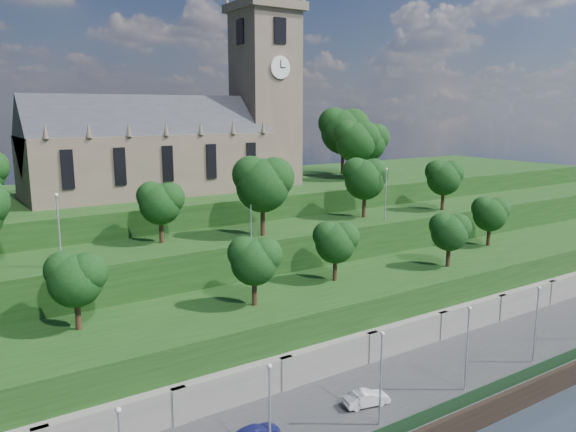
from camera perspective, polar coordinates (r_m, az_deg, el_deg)
promenade at (r=51.21m, az=8.17°, el=-18.85°), size 160.00×12.00×2.00m
fence at (r=47.08m, az=12.83°, el=-19.64°), size 160.00×0.10×1.20m
retaining_wall at (r=54.58m, az=3.92°, el=-15.00°), size 160.00×2.10×5.00m
embankment_lower at (r=58.44m, az=0.30°, el=-11.56°), size 160.00×12.00×8.00m
embankment_upper at (r=66.64m, az=-4.98°, el=-6.90°), size 160.00×10.00×12.00m
hilltop at (r=84.71m, az=-11.77°, el=-2.19°), size 160.00×32.00×15.00m
church at (r=79.27m, az=-10.57°, el=7.95°), size 38.60×12.35×27.60m
trees_lower at (r=56.52m, az=1.35°, el=-3.27°), size 67.21×8.43×6.74m
trees_upper at (r=63.88m, az=-3.61°, el=3.00°), size 64.66×8.29×9.11m
trees_hilltop at (r=82.52m, az=-5.28°, el=7.59°), size 72.71×16.26×11.52m
lamp_posts_promenade at (r=45.18m, az=9.42°, el=-15.31°), size 60.36×0.36×7.73m
lamp_posts_upper at (r=61.71m, az=-3.80°, el=1.25°), size 40.36×0.36×6.84m
car_middle at (r=49.38m, az=7.95°, el=-17.85°), size 4.13×2.16×1.29m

